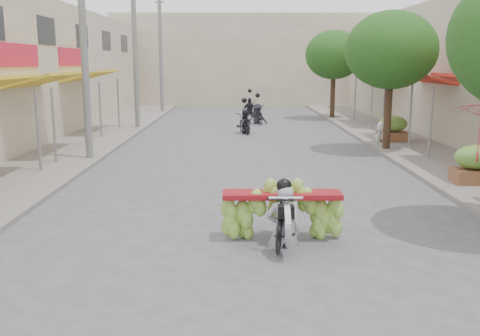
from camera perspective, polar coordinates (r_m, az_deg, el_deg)
name	(u,v)px	position (r m, az deg, el deg)	size (l,w,h in m)	color
ground	(260,332)	(7.06, 2.13, -17.13)	(120.00, 120.00, 0.00)	#5A595E
sidewalk_left	(71,146)	(22.49, -17.63, 2.26)	(4.00, 60.00, 0.12)	gray
sidewalk_right	(419,146)	(22.66, 18.53, 2.27)	(4.00, 60.00, 0.12)	gray
far_building	(241,61)	(44.21, 0.15, 11.39)	(20.00, 6.00, 7.00)	#C4B39B
utility_pole_mid	(84,42)	(18.93, -16.35, 12.81)	(0.60, 0.24, 8.00)	slate
utility_pole_far	(135,49)	(27.69, -11.14, 12.39)	(0.60, 0.24, 8.00)	slate
utility_pole_back	(161,52)	(36.57, -8.46, 12.14)	(0.60, 0.24, 8.00)	slate
street_tree_mid	(391,50)	(20.99, 15.82, 11.97)	(3.40, 3.40, 5.25)	#3A2719
street_tree_far	(334,55)	(32.70, 9.99, 11.79)	(3.40, 3.40, 5.25)	#3A2719
produce_crate_mid	(477,161)	(15.83, 23.93, 0.65)	(1.20, 0.88, 1.16)	brown
produce_crate_far	(393,127)	(23.28, 15.98, 4.27)	(1.20, 0.88, 1.16)	brown
banana_motorbike	(283,206)	(10.01, 4.59, -4.06)	(2.25, 1.91, 2.17)	black
pedestrian	(383,122)	(22.93, 14.97, 4.81)	(0.93, 0.92, 1.66)	silver
bg_motorbike_a	(244,118)	(25.61, 0.46, 5.34)	(1.01, 1.77, 1.95)	black
bg_motorbike_b	(258,109)	(29.59, 1.88, 6.29)	(1.16, 1.98, 1.95)	black
bg_motorbike_c	(250,103)	(34.46, 1.05, 6.93)	(1.20, 1.80, 1.95)	black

